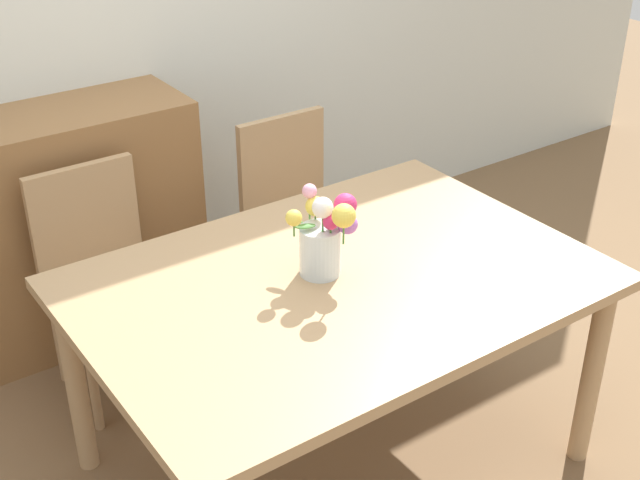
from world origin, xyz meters
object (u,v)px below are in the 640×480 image
(dining_table, at_px, (337,299))
(dresser, at_px, (29,237))
(chair_left, at_px, (101,267))
(flower_vase, at_px, (325,234))
(chair_right, at_px, (296,206))

(dining_table, height_order, dresser, dresser)
(chair_left, xyz_separation_m, flower_vase, (0.43, -0.87, 0.39))
(dresser, height_order, flower_vase, flower_vase)
(dining_table, distance_m, flower_vase, 0.23)
(dining_table, distance_m, chair_right, 1.03)
(dining_table, distance_m, dresser, 1.47)
(chair_right, distance_m, flower_vase, 1.06)
(chair_left, xyz_separation_m, dresser, (-0.14, 0.42, -0.02))
(dresser, xyz_separation_m, flower_vase, (0.57, -1.29, 0.41))
(dining_table, height_order, flower_vase, flower_vase)
(chair_right, relative_size, flower_vase, 3.13)
(chair_left, relative_size, flower_vase, 3.13)
(chair_right, distance_m, dresser, 1.12)
(flower_vase, bearing_deg, dresser, 113.81)
(dining_table, distance_m, chair_left, 1.03)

